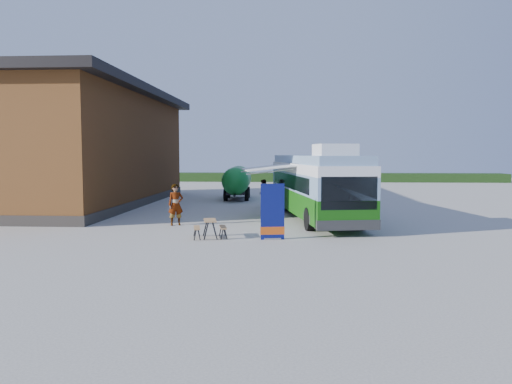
# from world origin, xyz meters

# --- Properties ---
(ground) EXTENTS (100.00, 100.00, 0.00)m
(ground) POSITION_xyz_m (0.00, 0.00, 0.00)
(ground) COLOR #BCB7AD
(ground) RESTS_ON ground
(barn) EXTENTS (9.60, 21.20, 7.50)m
(barn) POSITION_xyz_m (-10.50, 10.00, 3.59)
(barn) COLOR brown
(barn) RESTS_ON ground
(hedge) EXTENTS (40.00, 3.00, 1.00)m
(hedge) POSITION_xyz_m (8.00, 38.00, 0.50)
(hedge) COLOR #264419
(hedge) RESTS_ON ground
(bus) EXTENTS (4.61, 12.34, 3.71)m
(bus) POSITION_xyz_m (4.04, 3.67, 1.77)
(bus) COLOR #1F6811
(bus) RESTS_ON ground
(awning) EXTENTS (3.14, 4.38, 0.51)m
(awning) POSITION_xyz_m (1.86, 3.52, 2.71)
(awning) COLOR white
(awning) RESTS_ON ground
(banner) EXTENTS (0.93, 0.29, 2.16)m
(banner) POSITION_xyz_m (2.09, -2.73, 0.88)
(banner) COLOR #0C135D
(banner) RESTS_ON ground
(picnic_table) EXTENTS (1.45, 1.34, 0.72)m
(picnic_table) POSITION_xyz_m (-0.36, -2.52, 0.54)
(picnic_table) COLOR #A87E4F
(picnic_table) RESTS_ON ground
(person_a) EXTENTS (0.82, 0.69, 1.91)m
(person_a) POSITION_xyz_m (-2.48, 0.85, 0.95)
(person_a) COLOR #999999
(person_a) RESTS_ON ground
(person_b) EXTENTS (0.91, 1.01, 1.69)m
(person_b) POSITION_xyz_m (1.13, 9.45, 0.85)
(person_b) COLOR #999999
(person_b) RESTS_ON ground
(slurry_tanker) EXTENTS (2.08, 6.44, 2.38)m
(slurry_tanker) POSITION_xyz_m (-1.00, 14.21, 1.37)
(slurry_tanker) COLOR #167C2B
(slurry_tanker) RESTS_ON ground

